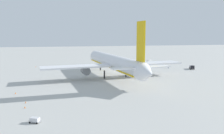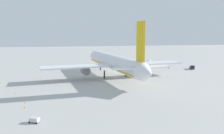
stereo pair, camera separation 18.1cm
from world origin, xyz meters
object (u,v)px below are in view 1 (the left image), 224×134
object	(u,v)px
baggage_cart_0	(35,120)
traffic_cone_2	(25,107)
service_van	(149,61)
traffic_cone_1	(16,93)
airliner	(114,63)
traffic_cone_0	(146,64)
service_truck_0	(128,63)
service_truck_1	(192,67)
ground_worker_0	(168,67)
traffic_cone_4	(26,102)
ground_worker_1	(113,64)
traffic_cone_3	(36,67)
baggage_cart_1	(49,69)

from	to	relation	value
baggage_cart_0	traffic_cone_2	world-z (taller)	baggage_cart_0
service_van	traffic_cone_1	world-z (taller)	service_van
airliner	service_van	xyz separation A→B (m)	(50.61, -38.89, -6.05)
traffic_cone_0	service_truck_0	bearing A→B (deg)	97.98
service_truck_1	ground_worker_0	xyz separation A→B (m)	(5.63, 12.49, -0.35)
baggage_cart_0	ground_worker_0	world-z (taller)	ground_worker_0
traffic_cone_1	traffic_cone_4	size ratio (longest dim) A/B	1.00
airliner	baggage_cart_0	xyz separation A→B (m)	(-51.94, 31.30, -6.39)
service_truck_0	traffic_cone_1	distance (m)	88.91
airliner	traffic_cone_2	world-z (taller)	airliner
ground_worker_0	traffic_cone_0	bearing A→B (deg)	12.70
baggage_cart_0	ground_worker_1	size ratio (longest dim) A/B	1.72
traffic_cone_2	traffic_cone_3	size ratio (longest dim) A/B	1.00
ground_worker_0	traffic_cone_0	xyz separation A→B (m)	(23.40, 5.27, -0.63)
baggage_cart_0	traffic_cone_4	distance (m)	17.19
baggage_cart_1	traffic_cone_1	world-z (taller)	baggage_cart_1
airliner	baggage_cart_1	distance (m)	44.75
ground_worker_1	traffic_cone_1	bearing A→B (deg)	143.14
service_truck_1	ground_worker_1	xyz separation A→B (m)	(29.16, 41.77, -0.36)
traffic_cone_0	traffic_cone_1	size ratio (longest dim) A/B	1.00
service_truck_1	traffic_cone_1	world-z (taller)	service_truck_1
traffic_cone_2	traffic_cone_3	xyz separation A→B (m)	(84.01, 5.45, 0.00)
airliner	traffic_cone_3	bearing A→B (deg)	42.88
service_truck_1	traffic_cone_4	bearing A→B (deg)	119.94
service_truck_0	service_truck_1	distance (m)	41.48
service_van	baggage_cart_1	world-z (taller)	service_van
service_van	traffic_cone_3	xyz separation A→B (m)	(-6.86, 79.52, -0.76)
service_van	airliner	bearing A→B (deg)	142.46
baggage_cart_0	traffic_cone_1	world-z (taller)	baggage_cart_0
baggage_cart_1	ground_worker_1	bearing A→B (deg)	-72.34
service_van	ground_worker_0	bearing A→B (deg)	179.93
traffic_cone_2	traffic_cone_4	xyz separation A→B (m)	(4.93, 0.50, 0.00)
service_truck_0	ground_worker_0	world-z (taller)	service_truck_0
service_truck_0	baggage_cart_0	distance (m)	106.95
service_van	traffic_cone_0	bearing A→B (deg)	141.94
traffic_cone_3	traffic_cone_0	bearing A→B (deg)	-89.94
traffic_cone_4	traffic_cone_2	bearing A→B (deg)	-174.20
airliner	baggage_cart_0	world-z (taller)	airliner
service_van	ground_worker_0	distance (m)	30.19
service_van	traffic_cone_2	size ratio (longest dim) A/B	8.84
service_truck_0	traffic_cone_2	world-z (taller)	service_truck_0
ground_worker_1	service_van	bearing A→B (deg)	-77.20
baggage_cart_0	traffic_cone_4	xyz separation A→B (m)	(16.61, 4.38, -0.41)
airliner	traffic_cone_2	size ratio (longest dim) A/B	136.89
baggage_cart_1	traffic_cone_2	bearing A→B (deg)	177.33
ground_worker_0	traffic_cone_3	bearing A→B (deg)	73.64
service_van	traffic_cone_2	bearing A→B (deg)	140.82
service_truck_0	baggage_cart_1	distance (m)	53.02
service_truck_1	baggage_cart_0	world-z (taller)	service_truck_1
airliner	service_truck_0	bearing A→B (deg)	-25.47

